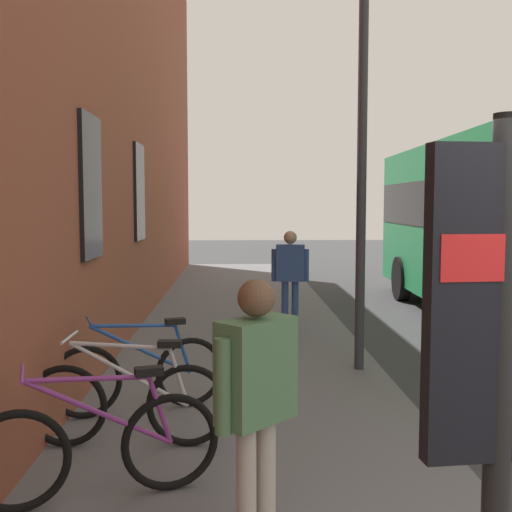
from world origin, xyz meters
TOP-DOWN VIEW (x-y plane):
  - ground at (6.00, -1.00)m, footprint 60.00×60.00m
  - sidewalk_pavement at (8.00, 1.75)m, footprint 24.00×3.50m
  - station_facade at (8.99, 3.80)m, footprint 22.00×0.65m
  - bicycle_under_window at (2.71, 2.83)m, footprint 0.67×1.71m
  - bicycle_end_of_row at (3.70, 2.79)m, footprint 0.48×1.77m
  - bicycle_leaning_wall at (4.61, 2.82)m, footprint 0.70×1.69m
  - transit_info_sign at (0.51, 0.93)m, footprint 0.14×0.56m
  - pedestrian_by_facade at (2.00, 1.74)m, footprint 0.50×0.51m
  - pedestrian_crossing_street at (8.77, 0.96)m, footprint 0.27×0.62m
  - street_lamp at (6.20, 0.30)m, footprint 0.28×0.28m

SIDE VIEW (x-z plane):
  - ground at x=6.00m, z-range 0.00..0.00m
  - sidewalk_pavement at x=8.00m, z-range 0.00..0.12m
  - bicycle_under_window at x=2.71m, z-range 0.02..1.00m
  - bicycle_end_of_row at x=3.70m, z-range 0.02..1.00m
  - bicycle_leaning_wall at x=4.61m, z-range 0.02..1.00m
  - pedestrian_crossing_street at x=8.77m, z-range 0.30..1.94m
  - pedestrian_by_facade at x=2.00m, z-range 0.30..1.96m
  - transit_info_sign at x=0.51m, z-range 0.52..2.92m
  - street_lamp at x=6.20m, z-range 0.61..6.17m
  - station_facade at x=8.99m, z-range 0.00..8.87m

